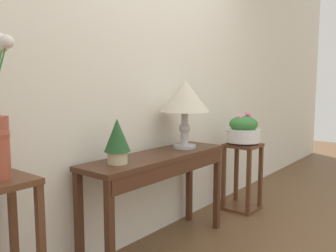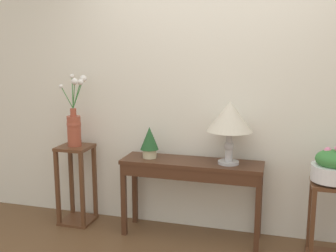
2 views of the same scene
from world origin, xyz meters
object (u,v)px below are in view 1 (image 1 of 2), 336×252
(console_table, at_px, (160,169))
(pedestal_stand_right, at_px, (242,177))
(potted_plant_on_console, at_px, (117,139))
(planter_bowl_wide_right, at_px, (243,130))
(table_lamp, at_px, (185,98))

(console_table, height_order, pedestal_stand_right, console_table)
(potted_plant_on_console, bearing_deg, planter_bowl_wide_right, -3.60)
(table_lamp, xyz_separation_m, pedestal_stand_right, (0.84, -0.10, -0.80))
(console_table, xyz_separation_m, pedestal_stand_right, (1.17, -0.08, -0.29))
(table_lamp, bearing_deg, pedestal_stand_right, -6.68)
(console_table, relative_size, potted_plant_on_console, 4.38)
(console_table, height_order, potted_plant_on_console, potted_plant_on_console)
(table_lamp, height_order, pedestal_stand_right, table_lamp)
(potted_plant_on_console, relative_size, pedestal_stand_right, 0.44)
(planter_bowl_wide_right, bearing_deg, table_lamp, 173.31)
(potted_plant_on_console, height_order, planter_bowl_wide_right, potted_plant_on_console)
(console_table, bearing_deg, planter_bowl_wide_right, -3.70)
(table_lamp, height_order, planter_bowl_wide_right, table_lamp)
(pedestal_stand_right, bearing_deg, planter_bowl_wide_right, -54.58)
(potted_plant_on_console, height_order, pedestal_stand_right, potted_plant_on_console)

